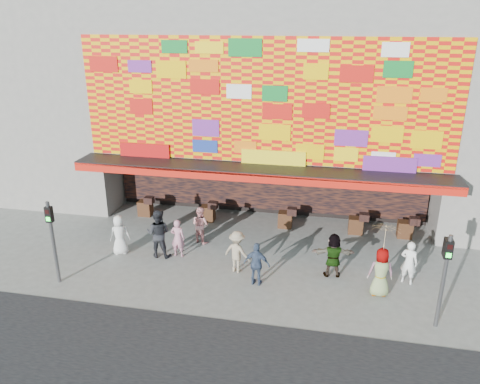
# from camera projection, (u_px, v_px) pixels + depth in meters

# --- Properties ---
(ground) EXTENTS (90.00, 90.00, 0.00)m
(ground) POSITION_uv_depth(u_px,v_px,m) (242.00, 278.00, 16.51)
(ground) COLOR slate
(ground) RESTS_ON ground
(shop_building) EXTENTS (15.20, 9.40, 10.00)m
(shop_building) POSITION_uv_depth(u_px,v_px,m) (276.00, 94.00, 22.17)
(shop_building) COLOR gray
(shop_building) RESTS_ON ground
(neighbor_left) EXTENTS (11.00, 8.00, 12.00)m
(neighbor_left) POSITION_uv_depth(u_px,v_px,m) (27.00, 72.00, 24.19)
(neighbor_left) COLOR gray
(neighbor_left) RESTS_ON ground
(signal_left) EXTENTS (0.22, 0.20, 3.00)m
(signal_left) POSITION_uv_depth(u_px,v_px,m) (52.00, 233.00, 15.65)
(signal_left) COLOR #59595B
(signal_left) RESTS_ON ground
(signal_right) EXTENTS (0.22, 0.20, 3.00)m
(signal_right) POSITION_uv_depth(u_px,v_px,m) (445.00, 271.00, 13.31)
(signal_right) COLOR #59595B
(signal_right) RESTS_ON ground
(ped_a) EXTENTS (0.90, 0.76, 1.58)m
(ped_a) POSITION_uv_depth(u_px,v_px,m) (120.00, 235.00, 17.99)
(ped_a) COLOR silver
(ped_a) RESTS_ON ground
(ped_b) EXTENTS (0.56, 0.38, 1.52)m
(ped_b) POSITION_uv_depth(u_px,v_px,m) (178.00, 238.00, 17.80)
(ped_b) COLOR #C07C92
(ped_b) RESTS_ON ground
(ped_c) EXTENTS (0.94, 0.74, 1.92)m
(ped_c) POSITION_uv_depth(u_px,v_px,m) (158.00, 233.00, 17.73)
(ped_c) COLOR #222328
(ped_c) RESTS_ON ground
(ped_d) EXTENTS (1.15, 0.89, 1.57)m
(ped_d) POSITION_uv_depth(u_px,v_px,m) (237.00, 252.00, 16.70)
(ped_d) COLOR gray
(ped_d) RESTS_ON ground
(ped_e) EXTENTS (0.95, 0.48, 1.56)m
(ped_e) POSITION_uv_depth(u_px,v_px,m) (257.00, 264.00, 15.88)
(ped_e) COLOR #3A4966
(ped_e) RESTS_ON ground
(ped_f) EXTENTS (1.55, 0.67, 1.62)m
(ped_f) POSITION_uv_depth(u_px,v_px,m) (333.00, 255.00, 16.41)
(ped_f) COLOR gray
(ped_f) RESTS_ON ground
(ped_g) EXTENTS (0.87, 0.61, 1.69)m
(ped_g) POSITION_uv_depth(u_px,v_px,m) (381.00, 272.00, 15.25)
(ped_g) COLOR gray
(ped_g) RESTS_ON ground
(ped_h) EXTENTS (0.67, 0.56, 1.57)m
(ped_h) POSITION_uv_depth(u_px,v_px,m) (409.00, 262.00, 15.97)
(ped_h) COLOR white
(ped_h) RESTS_ON ground
(ped_i) EXTENTS (0.92, 0.84, 1.53)m
(ped_i) POSITION_uv_depth(u_px,v_px,m) (200.00, 225.00, 18.93)
(ped_i) COLOR pink
(ped_i) RESTS_ON ground
(parasol) EXTENTS (0.93, 0.94, 1.78)m
(parasol) POSITION_uv_depth(u_px,v_px,m) (385.00, 237.00, 14.80)
(parasol) COLOR beige
(parasol) RESTS_ON ground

